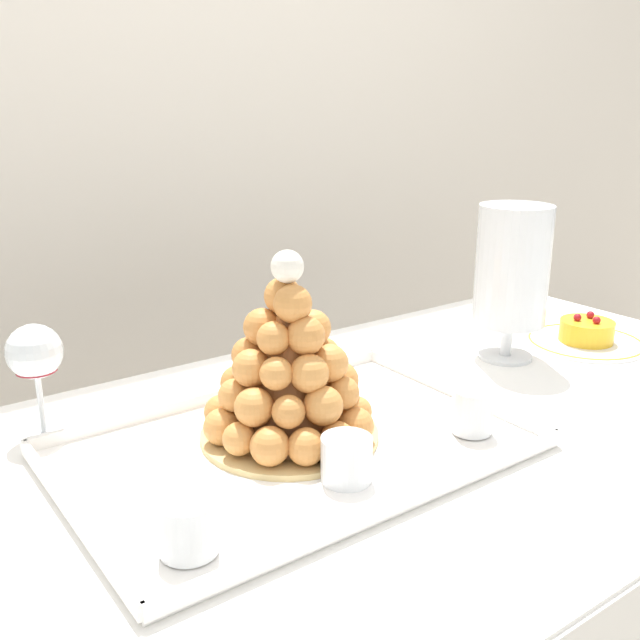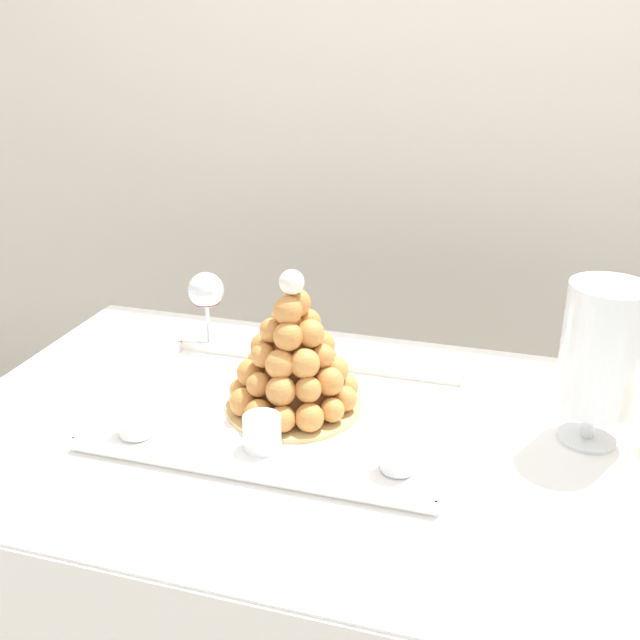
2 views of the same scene
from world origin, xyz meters
TOP-DOWN VIEW (x-y plane):
  - backdrop_wall at (0.00, 1.01)m, footprint 4.80×0.10m
  - buffet_table at (0.00, 0.00)m, footprint 1.44×0.77m
  - serving_tray at (-0.16, 0.01)m, footprint 0.57×0.38m
  - croquembouche at (-0.15, 0.04)m, footprint 0.23×0.23m
  - dessert_cup_left at (-0.37, -0.11)m, footprint 0.06×0.06m
  - dessert_cup_mid_left at (-0.16, -0.09)m, footprint 0.06×0.06m
  - dessert_cup_centre at (0.05, -0.09)m, footprint 0.05×0.05m
  - macaron_goblet at (0.33, 0.09)m, footprint 0.12×0.12m
  - fruit_tart_plate at (0.50, 0.05)m, footprint 0.21×0.21m
  - wine_glass at (-0.40, 0.25)m, footprint 0.07×0.07m

SIDE VIEW (x-z plane):
  - buffet_table at x=0.00m, z-range 0.28..1.06m
  - serving_tray at x=-0.16m, z-range 0.78..0.80m
  - fruit_tart_plate at x=0.50m, z-range 0.77..0.83m
  - dessert_cup_mid_left at x=-0.16m, z-range 0.79..0.84m
  - dessert_cup_left at x=-0.37m, z-range 0.79..0.84m
  - dessert_cup_centre at x=0.05m, z-range 0.79..0.85m
  - croquembouche at x=-0.15m, z-range 0.76..1.00m
  - wine_glass at x=-0.40m, z-range 0.82..0.97m
  - macaron_goblet at x=0.33m, z-range 0.81..1.07m
  - backdrop_wall at x=0.00m, z-range 0.00..2.50m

